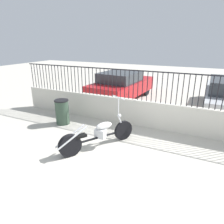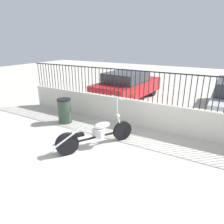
% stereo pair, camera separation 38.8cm
% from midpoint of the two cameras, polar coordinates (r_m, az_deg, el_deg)
% --- Properties ---
extents(ground_plane, '(40.00, 40.00, 0.00)m').
position_cam_midpoint_polar(ground_plane, '(4.53, 4.08, -16.87)').
color(ground_plane, '#B7B2A5').
extents(low_wall, '(10.47, 0.18, 0.87)m').
position_cam_midpoint_polar(low_wall, '(6.51, 14.17, -1.24)').
color(low_wall, beige).
rests_on(low_wall, ground_plane).
extents(fence_railing, '(10.47, 0.04, 0.97)m').
position_cam_midpoint_polar(fence_railing, '(6.23, 14.97, 7.74)').
color(fence_railing, black).
rests_on(fence_railing, low_wall).
extents(motorcycle_black, '(1.29, 1.98, 1.30)m').
position_cam_midpoint_polar(motorcycle_black, '(5.27, -3.42, -6.65)').
color(motorcycle_black, black).
rests_on(motorcycle_black, ground_plane).
extents(trash_bin, '(0.47, 0.47, 0.85)m').
position_cam_midpoint_polar(trash_bin, '(7.01, -11.82, 0.35)').
color(trash_bin, '#334738').
rests_on(trash_bin, ground_plane).
extents(car_red, '(2.10, 4.08, 1.32)m').
position_cam_midpoint_polar(car_red, '(9.72, 5.51, 7.56)').
color(car_red, black).
rests_on(car_red, ground_plane).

